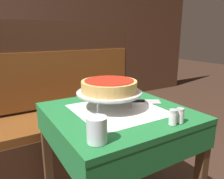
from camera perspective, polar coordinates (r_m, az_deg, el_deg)
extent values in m
cube|color=#1E6B33|center=(1.20, 1.55, -6.04)|extent=(0.71, 0.71, 0.03)
cube|color=white|center=(1.20, 1.55, -5.32)|extent=(0.44, 0.44, 0.00)
cube|color=#1E6B33|center=(1.23, 1.52, -9.53)|extent=(0.71, 0.71, 0.13)
cube|color=#4C331E|center=(1.52, -16.44, -17.15)|extent=(0.05, 0.05, 0.69)
cube|color=#4C331E|center=(1.76, 4.71, -11.92)|extent=(0.05, 0.05, 0.69)
cube|color=#194799|center=(2.74, -24.63, 4.42)|extent=(0.85, 0.85, 0.03)
cube|color=white|center=(2.74, -24.67, 4.75)|extent=(0.53, 0.53, 0.00)
cube|color=#194799|center=(2.75, -24.49, 3.05)|extent=(0.85, 0.85, 0.10)
cube|color=#4C331E|center=(2.53, -13.81, -3.88)|extent=(0.05, 0.05, 0.69)
cube|color=#4C331E|center=(3.25, -18.02, -0.03)|extent=(0.05, 0.05, 0.69)
cube|color=#3D2316|center=(1.97, -9.71, -13.36)|extent=(1.33, 0.51, 0.42)
cube|color=brown|center=(1.87, -10.03, -6.79)|extent=(1.30, 0.50, 0.06)
cube|color=#3D2316|center=(1.97, -12.96, 6.24)|extent=(1.33, 0.06, 0.74)
cube|color=brown|center=(1.95, -12.38, 2.88)|extent=(1.27, 0.02, 0.47)
cube|color=#4C2D1E|center=(3.31, -21.32, 14.91)|extent=(6.00, 0.04, 2.40)
cylinder|color=#ADADB2|center=(1.31, -3.42, -1.69)|extent=(0.01, 0.01, 0.08)
cylinder|color=#ADADB2|center=(1.11, -3.83, -4.72)|extent=(0.01, 0.01, 0.08)
cylinder|color=#ADADB2|center=(1.21, 4.98, -3.02)|extent=(0.01, 0.01, 0.08)
cylinder|color=#ADADB2|center=(1.20, -0.74, -1.40)|extent=(0.24, 0.24, 0.01)
cylinder|color=silver|center=(1.20, -0.74, -1.12)|extent=(0.35, 0.35, 0.01)
cylinder|color=silver|center=(1.19, -0.75, -0.75)|extent=(0.36, 0.36, 0.01)
cylinder|color=tan|center=(1.18, -0.75, 0.88)|extent=(0.30, 0.30, 0.06)
cylinder|color=#A82314|center=(1.18, -0.76, 2.34)|extent=(0.27, 0.27, 0.01)
cube|color=#BCBCC1|center=(1.34, 10.47, -3.14)|extent=(0.12, 0.12, 0.00)
cube|color=black|center=(1.33, 4.80, -2.97)|extent=(0.16, 0.11, 0.01)
cylinder|color=silver|center=(0.84, -3.95, -10.44)|extent=(0.08, 0.08, 0.10)
cylinder|color=silver|center=(1.04, 15.62, -7.37)|extent=(0.04, 0.04, 0.06)
cylinder|color=#B7B7BC|center=(1.02, 15.76, -5.50)|extent=(0.04, 0.04, 0.02)
cylinder|color=silver|center=(1.07, 17.30, -6.88)|extent=(0.04, 0.04, 0.05)
cylinder|color=#B7B7BC|center=(1.06, 17.44, -5.13)|extent=(0.04, 0.04, 0.02)
cube|color=black|center=(2.73, -26.80, 4.84)|extent=(0.11, 0.11, 0.03)
cylinder|color=black|center=(2.72, -26.99, 6.40)|extent=(0.01, 0.01, 0.12)
cylinder|color=white|center=(2.76, -27.01, 6.19)|extent=(0.04, 0.04, 0.09)
cylinder|color=#99194C|center=(2.70, -26.89, 6.04)|extent=(0.04, 0.04, 0.09)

